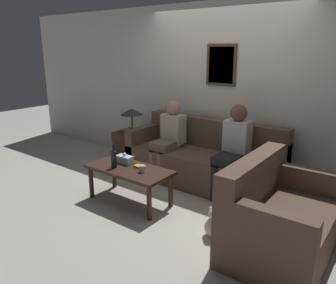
% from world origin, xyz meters
% --- Properties ---
extents(ground_plane, '(16.00, 16.00, 0.00)m').
position_xyz_m(ground_plane, '(0.00, 0.00, 0.00)').
color(ground_plane, beige).
extents(wall_back, '(9.00, 0.08, 2.60)m').
position_xyz_m(wall_back, '(0.00, 0.97, 1.30)').
color(wall_back, silver).
rests_on(wall_back, ground_plane).
extents(couch_main, '(2.28, 0.86, 0.92)m').
position_xyz_m(couch_main, '(0.00, 0.51, 0.32)').
color(couch_main, brown).
rests_on(couch_main, ground_plane).
extents(couch_side, '(0.86, 1.27, 0.92)m').
position_xyz_m(couch_side, '(1.47, -0.55, 0.33)').
color(couch_side, brown).
rests_on(couch_side, ground_plane).
extents(coffee_table, '(1.13, 0.54, 0.47)m').
position_xyz_m(coffee_table, '(-0.43, -0.63, 0.40)').
color(coffee_table, '#382319').
rests_on(coffee_table, ground_plane).
extents(side_table_with_lamp, '(0.46, 0.44, 0.98)m').
position_xyz_m(side_table_with_lamp, '(-1.40, 0.43, 0.36)').
color(side_table_with_lamp, '#382319').
rests_on(side_table_with_lamp, ground_plane).
extents(wine_bottle, '(0.07, 0.07, 0.31)m').
position_xyz_m(wine_bottle, '(-0.59, -0.73, 0.59)').
color(wine_bottle, black).
rests_on(wine_bottle, coffee_table).
extents(drinking_glass, '(0.08, 0.08, 0.09)m').
position_xyz_m(drinking_glass, '(-0.20, -0.63, 0.51)').
color(drinking_glass, silver).
rests_on(drinking_glass, coffee_table).
extents(book_stack, '(0.16, 0.10, 0.02)m').
position_xyz_m(book_stack, '(-0.32, -0.54, 0.48)').
color(book_stack, gold).
rests_on(book_stack, coffee_table).
extents(tissue_box, '(0.23, 0.12, 0.14)m').
position_xyz_m(tissue_box, '(-0.60, -0.53, 0.52)').
color(tissue_box, silver).
rests_on(tissue_box, coffee_table).
extents(person_left, '(0.34, 0.58, 1.17)m').
position_xyz_m(person_left, '(-0.55, 0.38, 0.66)').
color(person_left, '#756651').
rests_on(person_left, ground_plane).
extents(person_right, '(0.34, 0.61, 1.23)m').
position_xyz_m(person_right, '(0.52, 0.37, 0.69)').
color(person_right, black).
rests_on(person_right, ground_plane).
extents(teddy_bear, '(0.21, 0.21, 0.33)m').
position_xyz_m(teddy_bear, '(0.86, -0.69, 0.14)').
color(teddy_bear, beige).
rests_on(teddy_bear, ground_plane).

